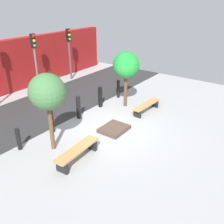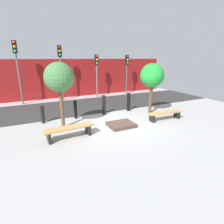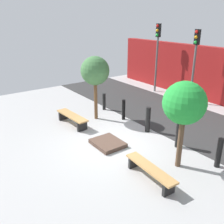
# 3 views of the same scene
# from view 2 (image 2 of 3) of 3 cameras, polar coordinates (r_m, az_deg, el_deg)

# --- Properties ---
(ground_plane) EXTENTS (18.00, 18.00, 0.00)m
(ground_plane) POSITION_cam_2_polar(r_m,az_deg,el_deg) (8.47, 2.36, -4.19)
(ground_plane) COLOR #9F9F9F
(road_strip) EXTENTS (18.00, 4.05, 0.01)m
(road_strip) POSITION_cam_2_polar(r_m,az_deg,el_deg) (12.09, -6.93, 2.33)
(road_strip) COLOR #2E2E2E
(road_strip) RESTS_ON ground
(building_facade) EXTENTS (16.20, 0.50, 3.01)m
(building_facade) POSITION_cam_2_polar(r_m,az_deg,el_deg) (15.09, -11.56, 10.89)
(building_facade) COLOR maroon
(building_facade) RESTS_ON ground
(bench_left) EXTENTS (1.98, 0.59, 0.47)m
(bench_left) POSITION_cam_2_polar(r_m,az_deg,el_deg) (7.21, -13.81, -5.70)
(bench_left) COLOR black
(bench_left) RESTS_ON ground
(bench_right) EXTENTS (1.95, 0.52, 0.42)m
(bench_right) POSITION_cam_2_polar(r_m,az_deg,el_deg) (9.45, 16.93, -0.63)
(bench_right) COLOR black
(bench_right) RESTS_ON ground
(planter_bed) EXTENTS (1.19, 0.99, 0.15)m
(planter_bed) POSITION_cam_2_polar(r_m,az_deg,el_deg) (8.28, 3.01, -4.13)
(planter_bed) COLOR #4E392E
(planter_bed) RESTS_ON ground
(tree_behind_left_bench) EXTENTS (1.29, 1.29, 2.95)m
(tree_behind_left_bench) POSITION_cam_2_polar(r_m,az_deg,el_deg) (7.94, -16.84, 10.59)
(tree_behind_left_bench) COLOR brown
(tree_behind_left_bench) RESTS_ON ground
(tree_behind_right_bench) EXTENTS (1.31, 1.31, 2.83)m
(tree_behind_right_bench) POSITION_cam_2_polar(r_m,az_deg,el_deg) (10.03, 12.94, 11.40)
(tree_behind_right_bench) COLOR #503B29
(tree_behind_right_bench) RESTS_ON ground
(bollard_far_left) EXTENTS (0.17, 0.17, 0.87)m
(bollard_far_left) POSITION_cam_2_polar(r_m,az_deg,el_deg) (9.20, -21.69, -0.81)
(bollard_far_left) COLOR black
(bollard_far_left) RESTS_ON ground
(bollard_left) EXTENTS (0.16, 0.16, 0.97)m
(bollard_left) POSITION_cam_2_polar(r_m,az_deg,el_deg) (9.41, -11.84, 0.78)
(bollard_left) COLOR black
(bollard_left) RESTS_ON ground
(bollard_center) EXTENTS (0.21, 0.21, 1.08)m
(bollard_center) POSITION_cam_2_polar(r_m,az_deg,el_deg) (9.89, -2.68, 2.29)
(bollard_center) COLOR black
(bollard_center) RESTS_ON ground
(bollard_right) EXTENTS (0.21, 0.21, 1.08)m
(bollard_right) POSITION_cam_2_polar(r_m,az_deg,el_deg) (10.62, 5.44, 3.26)
(bollard_right) COLOR black
(bollard_right) RESTS_ON ground
(bollard_far_right) EXTENTS (0.18, 0.18, 1.01)m
(bollard_far_right) POSITION_cam_2_polar(r_m,az_deg,el_deg) (11.54, 12.40, 3.90)
(bollard_far_right) COLOR black
(bollard_far_right) RESTS_ON ground
(traffic_light_west) EXTENTS (0.28, 0.27, 4.16)m
(traffic_light_west) POSITION_cam_2_polar(r_m,az_deg,el_deg) (13.39, -28.63, 14.18)
(traffic_light_west) COLOR #575757
(traffic_light_west) RESTS_ON ground
(traffic_light_mid_west) EXTENTS (0.28, 0.27, 3.95)m
(traffic_light_mid_west) POSITION_cam_2_polar(r_m,az_deg,el_deg) (13.59, -16.45, 14.99)
(traffic_light_mid_west) COLOR #575757
(traffic_light_mid_west) RESTS_ON ground
(traffic_light_mid_east) EXTENTS (0.28, 0.27, 3.34)m
(traffic_light_mid_east) POSITION_cam_2_polar(r_m,az_deg,el_deg) (14.35, -5.01, 14.12)
(traffic_light_mid_east) COLOR #606060
(traffic_light_mid_east) RESTS_ON ground
(traffic_light_east) EXTENTS (0.28, 0.27, 3.34)m
(traffic_light_east) POSITION_cam_2_polar(r_m,az_deg,el_deg) (15.57, 4.89, 14.35)
(traffic_light_east) COLOR #494949
(traffic_light_east) RESTS_ON ground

